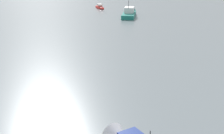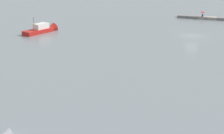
# 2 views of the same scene
# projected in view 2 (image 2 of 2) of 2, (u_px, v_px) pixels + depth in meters

# --- Properties ---
(ground_plane) EXTENTS (500.00, 500.00, 0.00)m
(ground_plane) POSITION_uv_depth(u_px,v_px,m) (192.00, 36.00, 64.42)
(ground_plane) COLOR slate
(seawall_pier) EXTENTS (12.32, 1.96, 0.61)m
(seawall_pier) POSITION_uv_depth(u_px,v_px,m) (202.00, 17.00, 82.29)
(seawall_pier) COLOR slate
(seawall_pier) RESTS_ON ground_plane
(person_seated_blue_left) EXTENTS (0.40, 0.60, 0.73)m
(person_seated_blue_left) POSITION_uv_depth(u_px,v_px,m) (202.00, 15.00, 81.85)
(person_seated_blue_left) COLOR #1E2333
(person_seated_blue_left) RESTS_ON seawall_pier
(umbrella_open_red) EXTENTS (1.25, 1.25, 1.27)m
(umbrella_open_red) POSITION_uv_depth(u_px,v_px,m) (203.00, 12.00, 81.75)
(umbrella_open_red) COLOR black
(umbrella_open_red) RESTS_ON seawall_pier
(motorboat_red_far) EXTENTS (4.64, 8.13, 4.36)m
(motorboat_red_far) POSITION_uv_depth(u_px,v_px,m) (43.00, 30.00, 67.51)
(motorboat_red_far) COLOR red
(motorboat_red_far) RESTS_ON ground_plane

